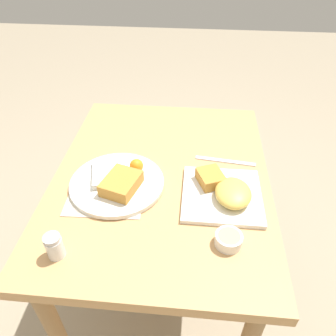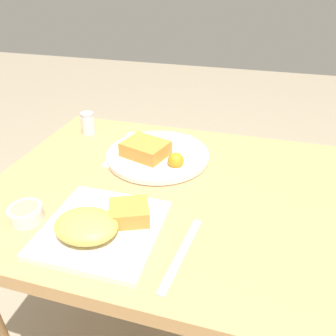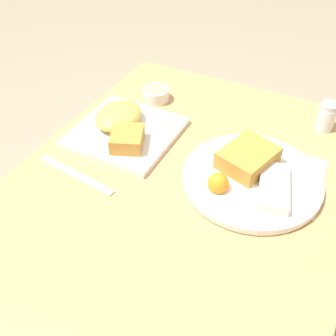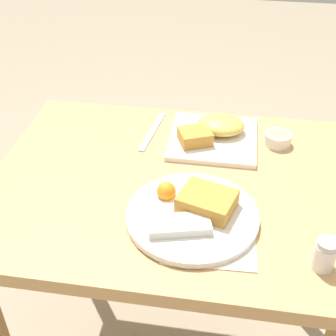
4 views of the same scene
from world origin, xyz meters
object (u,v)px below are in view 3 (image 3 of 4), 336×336
(sauce_ramekin, at_px, (156,94))
(plate_oval_far, at_px, (251,175))
(plate_square_near, at_px, (123,127))
(butter_knife, at_px, (76,175))
(salt_shaker, at_px, (326,118))

(sauce_ramekin, bearing_deg, plate_oval_far, 59.93)
(plate_square_near, xyz_separation_m, plate_oval_far, (0.02, 0.33, -0.00))
(plate_oval_far, bearing_deg, butter_knife, -65.41)
(plate_square_near, xyz_separation_m, sauce_ramekin, (-0.17, -0.00, -0.00))
(salt_shaker, distance_m, butter_knife, 0.61)
(plate_square_near, relative_size, salt_shaker, 3.34)
(plate_square_near, xyz_separation_m, butter_knife, (0.17, -0.01, -0.02))
(plate_square_near, height_order, salt_shaker, salt_shaker)
(salt_shaker, xyz_separation_m, butter_knife, (0.42, -0.44, -0.03))
(plate_oval_far, bearing_deg, plate_square_near, -93.31)
(plate_square_near, relative_size, butter_knife, 1.15)
(sauce_ramekin, height_order, salt_shaker, salt_shaker)
(plate_square_near, distance_m, plate_oval_far, 0.33)
(plate_square_near, height_order, sauce_ramekin, plate_square_near)
(sauce_ramekin, bearing_deg, salt_shaker, 99.73)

